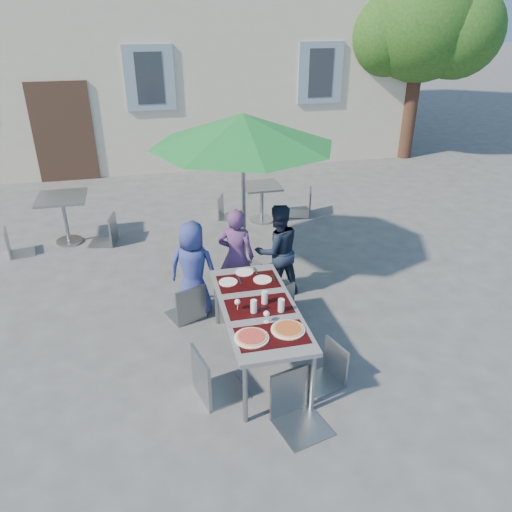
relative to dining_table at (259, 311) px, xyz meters
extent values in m
plane|color=#464648|center=(-0.72, -0.05, -0.70)|extent=(90.00, 90.00, 0.00)
cube|color=beige|center=(-0.72, 11.45, 2.80)|extent=(13.00, 8.00, 7.00)
cube|color=#3B271C|center=(-2.72, 7.42, 0.40)|extent=(1.30, 0.06, 2.20)
cube|color=gray|center=(-0.72, 7.42, 1.50)|extent=(1.10, 0.06, 1.40)
cube|color=#262B33|center=(-0.72, 7.40, 1.50)|extent=(0.60, 0.04, 1.10)
cube|color=gray|center=(3.28, 7.42, 1.50)|extent=(1.10, 0.06, 1.40)
cube|color=#262B33|center=(3.28, 7.40, 1.50)|extent=(0.60, 0.04, 1.10)
cylinder|color=#3F251B|center=(5.78, 7.45, 0.70)|extent=(0.36, 0.36, 2.80)
sphere|color=#1A4412|center=(5.78, 7.45, 2.60)|extent=(2.80, 2.80, 2.80)
sphere|color=#1A4412|center=(4.98, 7.75, 2.30)|extent=(2.00, 2.00, 2.00)
sphere|color=#1A4412|center=(6.48, 7.05, 2.40)|extent=(2.20, 2.20, 2.20)
cube|color=#4D4E53|center=(0.00, 0.00, 0.03)|extent=(0.80, 1.85, 0.05)
cylinder|color=gray|center=(-0.34, -0.86, -0.35)|extent=(0.05, 0.05, 0.70)
cylinder|color=gray|center=(0.34, -0.86, -0.35)|extent=(0.05, 0.05, 0.70)
cylinder|color=gray|center=(-0.34, 0.86, -0.35)|extent=(0.05, 0.05, 0.70)
cylinder|color=gray|center=(0.34, 0.86, -0.35)|extent=(0.05, 0.05, 0.70)
cube|color=black|center=(0.00, -0.55, 0.06)|extent=(0.70, 0.42, 0.01)
cube|color=black|center=(0.00, 0.00, 0.06)|extent=(0.70, 0.42, 0.01)
cube|color=black|center=(0.00, 0.55, 0.06)|extent=(0.70, 0.42, 0.01)
cylinder|color=white|center=(-0.21, -0.55, 0.07)|extent=(0.35, 0.35, 0.01)
cylinder|color=tan|center=(-0.21, -0.55, 0.08)|extent=(0.31, 0.31, 0.01)
cylinder|color=#A81710|center=(-0.21, -0.55, 0.09)|extent=(0.27, 0.27, 0.01)
cylinder|color=white|center=(0.18, -0.50, 0.07)|extent=(0.35, 0.35, 0.01)
cylinder|color=tan|center=(0.18, -0.50, 0.08)|extent=(0.31, 0.31, 0.01)
cylinder|color=#981C0A|center=(0.18, -0.50, 0.09)|extent=(0.27, 0.27, 0.01)
cylinder|color=silver|center=(-0.08, -0.10, 0.13)|extent=(0.07, 0.07, 0.15)
cylinder|color=silver|center=(0.08, 0.04, 0.13)|extent=(0.07, 0.07, 0.15)
cylinder|color=silver|center=(0.21, -0.15, 0.13)|extent=(0.07, 0.07, 0.15)
cylinder|color=silver|center=(-0.24, -0.02, 0.06)|extent=(0.06, 0.06, 0.00)
cylinder|color=silver|center=(-0.24, -0.02, 0.09)|extent=(0.01, 0.01, 0.08)
sphere|color=silver|center=(-0.24, -0.02, 0.15)|extent=(0.06, 0.06, 0.06)
cylinder|color=silver|center=(0.01, -0.30, 0.06)|extent=(0.06, 0.06, 0.00)
cylinder|color=silver|center=(0.01, -0.30, 0.09)|extent=(0.01, 0.01, 0.08)
sphere|color=silver|center=(0.01, -0.30, 0.15)|extent=(0.06, 0.06, 0.06)
cylinder|color=white|center=(-0.23, 0.58, 0.06)|extent=(0.22, 0.22, 0.01)
cube|color=#A0A2A7|center=(-0.09, 0.58, 0.06)|extent=(0.02, 0.18, 0.00)
cylinder|color=white|center=(0.17, 0.54, 0.06)|extent=(0.22, 0.22, 0.01)
cube|color=#A0A2A7|center=(0.31, 0.54, 0.06)|extent=(0.02, 0.18, 0.00)
cylinder|color=white|center=(0.00, 0.77, 0.06)|extent=(0.22, 0.22, 0.01)
cube|color=#A0A2A7|center=(0.14, 0.77, 0.06)|extent=(0.02, 0.18, 0.00)
imported|color=navy|center=(-0.58, 1.22, -0.05)|extent=(0.73, 0.61, 1.28)
imported|color=#573166|center=(0.02, 1.38, -0.02)|extent=(0.58, 0.49, 1.35)
imported|color=#172034|center=(0.60, 1.43, -0.03)|extent=(0.70, 0.47, 1.34)
cube|color=gray|center=(-0.73, 1.15, -0.25)|extent=(0.55, 0.55, 0.03)
cube|color=gray|center=(-0.65, 0.97, 0.00)|extent=(0.40, 0.18, 0.50)
cylinder|color=gray|center=(-0.63, 1.39, -0.48)|extent=(0.02, 0.02, 0.44)
cylinder|color=gray|center=(-0.96, 1.25, -0.48)|extent=(0.02, 0.02, 0.44)
cylinder|color=gray|center=(-0.49, 1.05, -0.48)|extent=(0.02, 0.02, 0.44)
cylinder|color=gray|center=(-0.83, 0.92, -0.48)|extent=(0.02, 0.02, 0.44)
cube|color=gray|center=(-0.05, 1.00, -0.20)|extent=(0.61, 0.61, 0.03)
cube|color=gray|center=(-0.14, 0.80, 0.07)|extent=(0.44, 0.22, 0.55)
cylinder|color=gray|center=(0.21, 1.10, -0.45)|extent=(0.02, 0.02, 0.48)
cylinder|color=gray|center=(-0.15, 1.26, -0.45)|extent=(0.02, 0.02, 0.48)
cylinder|color=gray|center=(0.05, 0.74, -0.45)|extent=(0.02, 0.02, 0.48)
cylinder|color=gray|center=(-0.31, 0.89, -0.45)|extent=(0.02, 0.02, 0.48)
cube|color=gray|center=(0.41, 0.96, -0.26)|extent=(0.53, 0.53, 0.03)
cube|color=gray|center=(0.48, 0.77, -0.01)|extent=(0.39, 0.18, 0.49)
cylinder|color=gray|center=(0.51, 1.19, -0.48)|extent=(0.02, 0.02, 0.43)
cylinder|color=gray|center=(0.18, 1.06, -0.48)|extent=(0.02, 0.02, 0.43)
cylinder|color=gray|center=(0.64, 0.86, -0.48)|extent=(0.02, 0.02, 0.43)
cylinder|color=gray|center=(0.31, 0.73, -0.48)|extent=(0.02, 0.02, 0.43)
cube|color=gray|center=(-0.50, -0.40, -0.20)|extent=(0.57, 0.57, 0.03)
cube|color=gray|center=(-0.71, -0.46, 0.08)|extent=(0.15, 0.46, 0.56)
cylinder|color=gray|center=(-0.25, -0.55, -0.45)|extent=(0.02, 0.02, 0.49)
cylinder|color=gray|center=(-0.35, -0.16, -0.45)|extent=(0.02, 0.02, 0.49)
cylinder|color=gray|center=(-0.64, -0.65, -0.45)|extent=(0.02, 0.02, 0.49)
cylinder|color=gray|center=(-0.74, -0.26, -0.45)|extent=(0.02, 0.02, 0.49)
cube|color=#92989D|center=(0.58, -0.51, -0.29)|extent=(0.48, 0.48, 0.03)
cube|color=#92989D|center=(0.75, -0.46, -0.06)|extent=(0.14, 0.37, 0.45)
cylinder|color=#92989D|center=(0.37, -0.41, -0.50)|extent=(0.02, 0.02, 0.40)
cylinder|color=#92989D|center=(0.47, -0.72, -0.50)|extent=(0.02, 0.02, 0.40)
cylinder|color=#92989D|center=(0.68, -0.31, -0.50)|extent=(0.02, 0.02, 0.40)
cylinder|color=#92989D|center=(0.78, -0.62, -0.50)|extent=(0.02, 0.02, 0.40)
cube|color=gray|center=(0.18, -1.08, -0.20)|extent=(0.57, 0.57, 0.03)
cube|color=gray|center=(0.12, -0.86, 0.08)|extent=(0.46, 0.15, 0.56)
cylinder|color=gray|center=(0.03, -1.32, -0.45)|extent=(0.02, 0.02, 0.49)
cylinder|color=gray|center=(0.42, -1.22, -0.45)|extent=(0.02, 0.02, 0.49)
cylinder|color=gray|center=(-0.07, -0.93, -0.45)|extent=(0.02, 0.02, 0.49)
cylinder|color=gray|center=(0.32, -0.83, -0.45)|extent=(0.02, 0.02, 0.49)
cylinder|color=#A0A2A7|center=(0.29, 2.16, -0.65)|extent=(0.50, 0.50, 0.10)
cylinder|color=gray|center=(0.29, 2.16, 0.41)|extent=(0.06, 0.06, 2.22)
cone|color=#19712C|center=(0.29, 2.16, 1.47)|extent=(2.58, 2.58, 0.43)
cylinder|color=#A0A2A7|center=(-2.44, 3.86, -0.67)|extent=(0.44, 0.44, 0.04)
cylinder|color=gray|center=(-2.44, 3.86, -0.31)|extent=(0.06, 0.06, 0.78)
cube|color=gray|center=(-2.44, 3.86, 0.12)|extent=(0.78, 0.78, 0.04)
cube|color=gray|center=(-3.15, 3.58, -0.29)|extent=(0.45, 0.45, 0.03)
cube|color=gray|center=(-3.32, 3.55, -0.07)|extent=(0.10, 0.38, 0.45)
cylinder|color=gray|center=(-2.96, 3.46, -0.50)|extent=(0.02, 0.02, 0.40)
cylinder|color=gray|center=(-3.02, 3.77, -0.50)|extent=(0.02, 0.02, 0.40)
cylinder|color=gray|center=(-3.28, 3.39, -0.50)|extent=(0.02, 0.02, 0.40)
cylinder|color=gray|center=(-3.34, 3.71, -0.50)|extent=(0.02, 0.02, 0.40)
cube|color=gray|center=(-1.87, 3.70, -0.24)|extent=(0.51, 0.51, 0.03)
cube|color=gray|center=(-1.67, 3.66, 0.02)|extent=(0.12, 0.43, 0.51)
cylinder|color=gray|center=(-2.01, 3.92, -0.47)|extent=(0.02, 0.02, 0.45)
cylinder|color=gray|center=(-2.09, 3.56, -0.47)|extent=(0.02, 0.02, 0.45)
cylinder|color=gray|center=(-1.65, 3.84, -0.47)|extent=(0.02, 0.02, 0.45)
cylinder|color=gray|center=(-1.73, 3.48, -0.47)|extent=(0.02, 0.02, 0.45)
cylinder|color=#A0A2A7|center=(1.02, 4.03, -0.68)|extent=(0.44, 0.44, 0.04)
cylinder|color=gray|center=(1.02, 4.03, -0.37)|extent=(0.06, 0.06, 0.66)
cube|color=gray|center=(1.02, 4.03, -0.01)|extent=(0.66, 0.66, 0.04)
cube|color=gray|center=(0.46, 4.29, -0.30)|extent=(0.49, 0.49, 0.03)
cube|color=gray|center=(0.30, 4.36, -0.08)|extent=(0.17, 0.35, 0.44)
cylinder|color=gray|center=(0.54, 4.08, -0.50)|extent=(0.02, 0.02, 0.39)
cylinder|color=gray|center=(0.67, 4.38, -0.50)|extent=(0.02, 0.02, 0.39)
cylinder|color=gray|center=(0.25, 4.21, -0.50)|extent=(0.02, 0.02, 0.39)
cylinder|color=gray|center=(0.38, 4.50, -0.50)|extent=(0.02, 0.02, 0.39)
cube|color=gray|center=(1.81, 4.18, -0.24)|extent=(0.54, 0.54, 0.03)
cube|color=gray|center=(2.00, 4.11, 0.01)|extent=(0.16, 0.41, 0.51)
cylinder|color=gray|center=(1.69, 4.41, -0.47)|extent=(0.02, 0.02, 0.45)
cylinder|color=gray|center=(1.58, 4.06, -0.47)|extent=(0.02, 0.02, 0.45)
cylinder|color=gray|center=(2.04, 4.29, -0.47)|extent=(0.02, 0.02, 0.45)
cylinder|color=gray|center=(1.92, 3.95, -0.47)|extent=(0.02, 0.02, 0.45)
camera|label=1|loc=(-1.07, -4.45, 2.99)|focal=35.00mm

